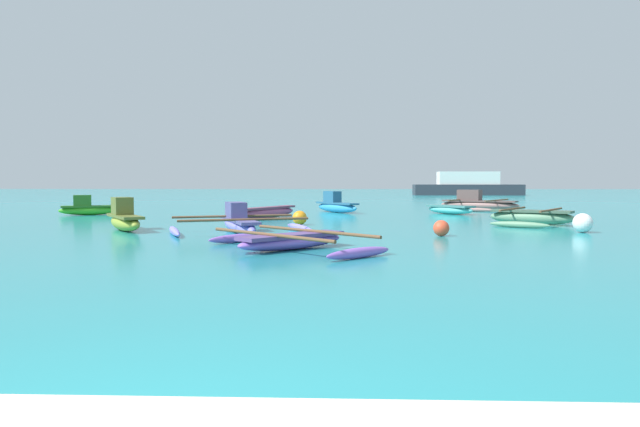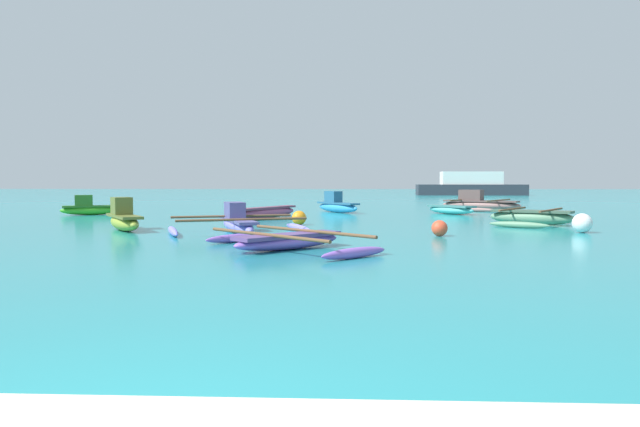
{
  "view_description": "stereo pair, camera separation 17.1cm",
  "coord_description": "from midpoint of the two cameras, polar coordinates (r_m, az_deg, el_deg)",
  "views": [
    {
      "loc": [
        1.07,
        -2.36,
        1.42
      ],
      "look_at": [
        0.29,
        19.06,
        0.25
      ],
      "focal_mm": 32.0,
      "sensor_mm": 36.0,
      "label": 1
    },
    {
      "loc": [
        1.25,
        -2.36,
        1.42
      ],
      "look_at": [
        0.29,
        19.06,
        0.25
      ],
      "focal_mm": 32.0,
      "sensor_mm": 36.0,
      "label": 2
    }
  ],
  "objects": [
    {
      "name": "mooring_buoy_2",
      "position": [
        15.39,
        12.17,
        -1.45
      ],
      "size": [
        0.43,
        0.43,
        0.43
      ],
      "color": "#E54C2D",
      "rests_on": "ground_plane"
    },
    {
      "name": "moored_boat_0",
      "position": [
        30.64,
        15.78,
        0.99
      ],
      "size": [
        4.66,
        4.98,
        1.04
      ],
      "rotation": [
        0.0,
        0.0,
        -0.56
      ],
      "color": "#946964",
      "rests_on": "ground_plane"
    },
    {
      "name": "moored_boat_1",
      "position": [
        16.25,
        -7.98,
        -0.95
      ],
      "size": [
        4.37,
        3.62,
        0.85
      ],
      "rotation": [
        0.0,
        0.0,
        -1.2
      ],
      "color": "#8079E4",
      "rests_on": "ground_plane"
    },
    {
      "name": "moored_boat_3",
      "position": [
        26.76,
        -21.82,
        0.52
      ],
      "size": [
        2.56,
        1.63,
        0.88
      ],
      "rotation": [
        0.0,
        0.0,
        0.45
      ],
      "color": "green",
      "rests_on": "ground_plane"
    },
    {
      "name": "moored_boat_5",
      "position": [
        20.27,
        20.63,
        -0.35
      ],
      "size": [
        3.24,
        3.62,
        0.55
      ],
      "rotation": [
        0.0,
        0.0,
        -0.57
      ],
      "color": "slate",
      "rests_on": "ground_plane"
    },
    {
      "name": "moored_boat_7",
      "position": [
        22.63,
        -5.07,
        0.15
      ],
      "size": [
        2.12,
        3.93,
        0.45
      ],
      "rotation": [
        0.0,
        0.0,
        1.15
      ],
      "color": "#B14A77",
      "rests_on": "ground_plane"
    },
    {
      "name": "moored_boat_4",
      "position": [
        12.13,
        -2.76,
        -2.74
      ],
      "size": [
        4.09,
        4.09,
        0.39
      ],
      "rotation": [
        0.0,
        0.0,
        0.79
      ],
      "color": "#8E5BC6",
      "rests_on": "ground_plane"
    },
    {
      "name": "mooring_buoy_1",
      "position": [
        17.72,
        24.99,
        -0.87
      ],
      "size": [
        0.55,
        0.55,
        0.55
      ],
      "color": "white",
      "rests_on": "ground_plane"
    },
    {
      "name": "moored_boat_6",
      "position": [
        17.84,
        -18.77,
        -0.5
      ],
      "size": [
        1.99,
        2.63,
        0.98
      ],
      "rotation": [
        0.0,
        0.0,
        -1.0
      ],
      "color": "#8DA035",
      "rests_on": "ground_plane"
    },
    {
      "name": "moored_boat_2",
      "position": [
        26.98,
        1.88,
        0.86
      ],
      "size": [
        2.23,
        3.06,
        1.0
      ],
      "rotation": [
        0.0,
        0.0,
        -1.0
      ],
      "color": "#2F94D4",
      "rests_on": "ground_plane"
    },
    {
      "name": "distant_ferry",
      "position": [
        65.47,
        14.94,
        2.71
      ],
      "size": [
        11.91,
        2.62,
        2.62
      ],
      "color": "#2D333D",
      "rests_on": "ground_plane"
    },
    {
      "name": "mooring_buoy_0",
      "position": [
        19.0,
        -1.85,
        -0.44
      ],
      "size": [
        0.48,
        0.48,
        0.48
      ],
      "color": "orange",
      "rests_on": "ground_plane"
    },
    {
      "name": "moored_boat_8",
      "position": [
        26.23,
        13.15,
        0.42
      ],
      "size": [
        2.08,
        2.57,
        0.39
      ],
      "rotation": [
        0.0,
        0.0,
        -0.97
      ],
      "color": "#56C4C1",
      "rests_on": "ground_plane"
    }
  ]
}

